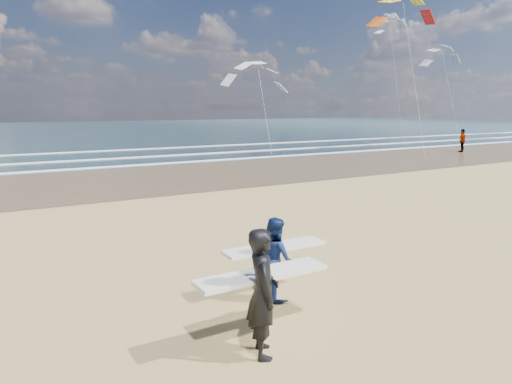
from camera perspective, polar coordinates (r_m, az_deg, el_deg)
wet_sand_strip at (r=33.51m, az=12.88°, el=3.90°), size 220.00×12.00×0.01m
ocean at (r=81.67m, az=-14.01°, el=7.63°), size 220.00×100.00×0.02m
foam_breakers at (r=41.44m, az=3.33°, el=5.44°), size 220.00×11.70×0.05m
surfer_near at (r=7.03m, az=0.84°, el=-12.23°), size 2.20×1.04×1.99m
surfer_far at (r=9.09m, az=2.44°, el=-8.11°), size 2.21×1.06×1.64m
beachgoer_1 at (r=42.23m, az=24.39°, el=5.87°), size 1.23×0.80×1.95m
kite_0 at (r=36.94m, az=18.74°, el=16.10°), size 6.54×4.82×13.40m
kite_1 at (r=36.86m, az=0.78°, el=12.13°), size 5.94×4.75×8.44m
kite_2 at (r=52.26m, az=22.89°, el=12.38°), size 5.62×4.72×11.23m
kite_5 at (r=54.52m, az=17.00°, el=14.17°), size 4.59×4.60×14.77m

